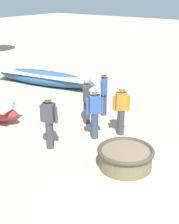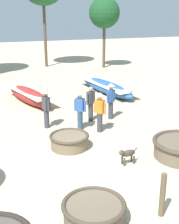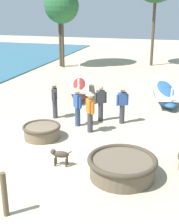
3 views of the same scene
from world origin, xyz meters
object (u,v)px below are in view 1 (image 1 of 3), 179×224
Objects in this scene: long_boat_green_hull at (44,77)px; fisherman_with_hat at (104,89)px; coracle_weathered at (126,157)px; fisherman_standing_right at (49,117)px; fisherman_by_coracle at (95,108)px; fisherman_standing_left at (87,100)px; fisherman_crouching at (121,105)px.

fisherman_with_hat is at bearing -109.17° from long_boat_green_hull.
coracle_weathered is 0.87× the size of fisherman_standing_right.
fisherman_by_coracle is at bearing -26.68° from fisherman_standing_right.
coracle_weathered is at bearing -123.89° from fisherman_standing_left.
long_boat_green_hull is 3.43× the size of fisherman_standing_left.
fisherman_standing_right and fisherman_by_coracle have the same top height.
coracle_weathered is at bearing -137.08° from fisherman_with_hat.
fisherman_crouching reaches higher than long_boat_green_hull.
coracle_weathered is at bearing -119.28° from fisherman_by_coracle.
fisherman_crouching is at bearing -93.23° from fisherman_standing_left.
coracle_weathered is 0.87× the size of fisherman_with_hat.
fisherman_standing_right is 1.06× the size of fisherman_standing_left.
fisherman_standing_right reaches higher than fisherman_standing_left.
coracle_weathered is 0.87× the size of fisherman_crouching.
long_boat_green_hull is 3.23× the size of fisherman_by_coracle.
long_boat_green_hull is at bearing 58.20° from fisherman_by_coracle.
fisherman_standing_left is 0.94× the size of fisherman_by_coracle.
coracle_weathered is 3.03m from fisherman_standing_left.
fisherman_with_hat is 1.06× the size of fisherman_standing_left.
fisherman_crouching is at bearing -114.06° from long_boat_green_hull.
fisherman_standing_left is at bearing 177.35° from fisherman_with_hat.
fisherman_crouching is at bearing -30.24° from fisherman_standing_right.
fisherman_crouching is (1.97, -1.15, 0.00)m from fisherman_standing_right.
fisherman_by_coracle is at bearing -131.24° from fisherman_standing_left.
fisherman_with_hat is 1.00× the size of fisherman_by_coracle.
fisherman_standing_right is at bearing 153.32° from fisherman_by_coracle.
fisherman_with_hat reaches higher than long_boat_green_hull.
fisherman_by_coracle and fisherman_crouching have the same top height.
coracle_weathered is 3.63m from fisherman_with_hat.
fisherman_with_hat is at bearing 25.72° from fisherman_by_coracle.
fisherman_standing_right is (-4.53, -4.60, 0.61)m from long_boat_green_hull.
fisherman_by_coracle reaches higher than long_boat_green_hull.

